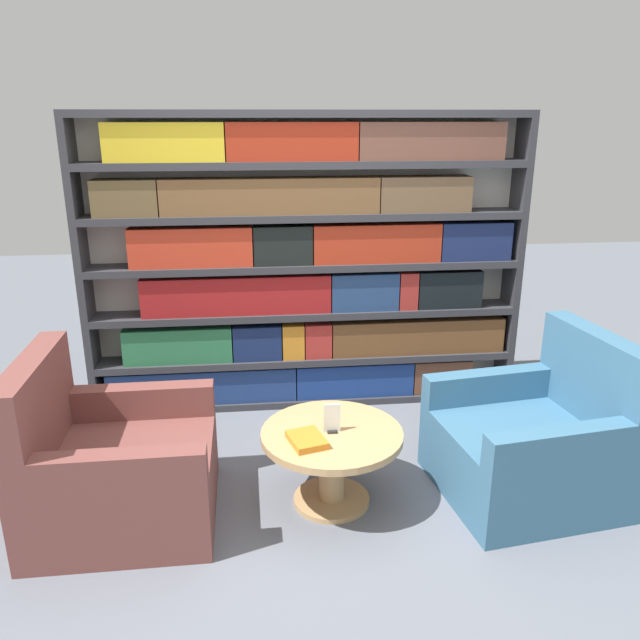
{
  "coord_description": "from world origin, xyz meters",
  "views": [
    {
      "loc": [
        -0.37,
        -2.85,
        2.06
      ],
      "look_at": [
        0.02,
        0.7,
        0.88
      ],
      "focal_mm": 35.0,
      "sensor_mm": 36.0,
      "label": 1
    }
  ],
  "objects": [
    {
      "name": "coffee_table",
      "position": [
        0.02,
        0.12,
        0.31
      ],
      "size": [
        0.77,
        0.77,
        0.44
      ],
      "color": "tan",
      "rests_on": "ground_plane"
    },
    {
      "name": "stray_book",
      "position": [
        -0.13,
        0.01,
        0.46
      ],
      "size": [
        0.22,
        0.25,
        0.04
      ],
      "color": "orange",
      "rests_on": "coffee_table"
    },
    {
      "name": "table_sign",
      "position": [
        0.02,
        0.12,
        0.51
      ],
      "size": [
        0.09,
        0.06,
        0.16
      ],
      "color": "black",
      "rests_on": "coffee_table"
    },
    {
      "name": "armchair_right",
      "position": [
        1.17,
        0.11,
        0.3
      ],
      "size": [
        1.03,
        0.98,
        0.92
      ],
      "rotation": [
        0.0,
        0.0,
        -1.44
      ],
      "color": "#386684",
      "rests_on": "ground_plane"
    },
    {
      "name": "armchair_left",
      "position": [
        -1.13,
        0.1,
        0.3
      ],
      "size": [
        0.93,
        0.88,
        0.92
      ],
      "rotation": [
        0.0,
        0.0,
        1.58
      ],
      "color": "brown",
      "rests_on": "ground_plane"
    },
    {
      "name": "ground_plane",
      "position": [
        0.0,
        0.0,
        0.0
      ],
      "size": [
        14.0,
        14.0,
        0.0
      ],
      "primitive_type": "plane",
      "color": "slate"
    },
    {
      "name": "bookshelf",
      "position": [
        0.01,
        1.46,
        1.03
      ],
      "size": [
        3.09,
        0.3,
        2.09
      ],
      "color": "silver",
      "rests_on": "ground_plane"
    }
  ]
}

